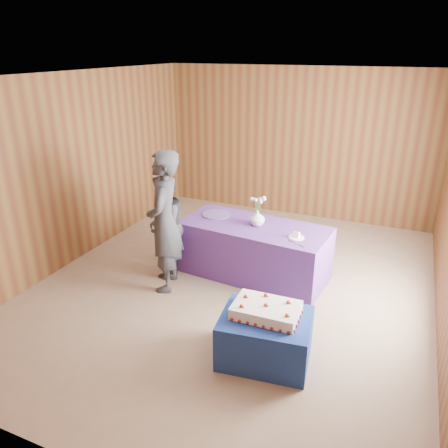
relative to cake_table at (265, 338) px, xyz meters
The scene contains 13 objects.
ground 1.53m from the cake_table, 124.07° to the left, with size 6.00×6.00×0.00m, color gray.
room_shell 2.17m from the cake_table, 124.07° to the left, with size 5.04×6.04×2.72m.
cake_table is the anchor object (origin of this frame).
serving_table 1.80m from the cake_table, 113.33° to the left, with size 2.00×0.90×0.75m, color #593798.
sheet_cake 0.31m from the cake_table, 112.11° to the left, with size 0.70×0.49×0.16m.
vase 1.91m from the cake_table, 112.36° to the left, with size 0.20×0.20×0.21m, color silver.
flower_spray 2.00m from the cake_table, 112.36° to the left, with size 0.23×0.23×0.17m.
platter 2.30m from the cake_table, 126.97° to the left, with size 0.40×0.40×0.02m, color #6950A1.
plate 1.55m from the cake_table, 93.47° to the left, with size 0.20×0.20×0.01m, color white.
cake_slice 1.57m from the cake_table, 93.47° to the left, with size 0.08×0.07×0.09m.
knife 1.39m from the cake_table, 91.84° to the left, with size 0.26×0.02×0.00m, color #B3B3B7.
guest_left 2.01m from the cake_table, 152.04° to the left, with size 0.68×0.45×1.86m, color #33343C.
guest_right 2.29m from the cake_table, 146.93° to the left, with size 0.70×0.55×1.44m, color #34353F.
Camera 1 is at (1.91, -4.79, 3.01)m, focal length 35.00 mm.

